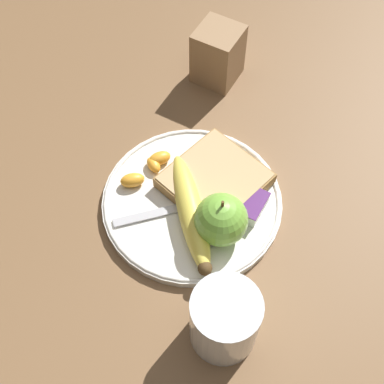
{
  "coord_description": "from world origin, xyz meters",
  "views": [
    {
      "loc": [
        -0.33,
        -0.18,
        0.63
      ],
      "look_at": [
        0.0,
        0.0,
        0.03
      ],
      "focal_mm": 50.0,
      "sensor_mm": 36.0,
      "label": 1
    }
  ],
  "objects": [
    {
      "name": "orange_segment_1",
      "position": [
        0.02,
        0.04,
        0.02
      ],
      "size": [
        0.03,
        0.02,
        0.01
      ],
      "color": "#F9A32D",
      "rests_on": "plate"
    },
    {
      "name": "orange_segment_2",
      "position": [
        0.03,
        0.07,
        0.02
      ],
      "size": [
        0.04,
        0.03,
        0.02
      ],
      "color": "#F9A32D",
      "rests_on": "plate"
    },
    {
      "name": "orange_segment_0",
      "position": [
        0.03,
        0.03,
        0.02
      ],
      "size": [
        0.03,
        0.04,
        0.02
      ],
      "color": "#F9A32D",
      "rests_on": "plate"
    },
    {
      "name": "condiment_caddy",
      "position": [
        0.23,
        0.08,
        0.05
      ],
      "size": [
        0.07,
        0.07,
        0.09
      ],
      "color": "#93704C",
      "rests_on": "ground_plane"
    },
    {
      "name": "bread_slice",
      "position": [
        0.04,
        -0.02,
        0.02
      ],
      "size": [
        0.15,
        0.14,
        0.02
      ],
      "color": "olive",
      "rests_on": "plate"
    },
    {
      "name": "orange_segment_3",
      "position": [
        -0.02,
        0.08,
        0.02
      ],
      "size": [
        0.04,
        0.04,
        0.02
      ],
      "color": "#F9A32D",
      "rests_on": "plate"
    },
    {
      "name": "orange_segment_4",
      "position": [
        0.02,
        0.07,
        0.02
      ],
      "size": [
        0.03,
        0.03,
        0.02
      ],
      "color": "#F9A32D",
      "rests_on": "plate"
    },
    {
      "name": "fork",
      "position": [
        -0.01,
        -0.0,
        0.01
      ],
      "size": [
        0.14,
        0.14,
        0.0
      ],
      "rotation": [
        0.0,
        0.0,
        11.77
      ],
      "color": "#B2B2B7",
      "rests_on": "plate"
    },
    {
      "name": "juice_glass",
      "position": [
        -0.14,
        -0.12,
        0.04
      ],
      "size": [
        0.08,
        0.08,
        0.09
      ],
      "color": "silver",
      "rests_on": "ground_plane"
    },
    {
      "name": "apple",
      "position": [
        -0.03,
        -0.06,
        0.05
      ],
      "size": [
        0.07,
        0.07,
        0.08
      ],
      "color": "#72B23D",
      "rests_on": "plate"
    },
    {
      "name": "plate",
      "position": [
        0.0,
        0.0,
        0.01
      ],
      "size": [
        0.24,
        0.24,
        0.01
      ],
      "color": "silver",
      "rests_on": "ground_plane"
    },
    {
      "name": "banana",
      "position": [
        -0.03,
        -0.01,
        0.03
      ],
      "size": [
        0.16,
        0.14,
        0.03
      ],
      "color": "#E0CC4C",
      "rests_on": "plate"
    },
    {
      "name": "jam_packet",
      "position": [
        0.02,
        -0.07,
        0.02
      ],
      "size": [
        0.05,
        0.04,
        0.02
      ],
      "color": "white",
      "rests_on": "plate"
    },
    {
      "name": "ground_plane",
      "position": [
        0.0,
        0.0,
        0.0
      ],
      "size": [
        3.0,
        3.0,
        0.0
      ],
      "primitive_type": "plane",
      "color": "brown"
    }
  ]
}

